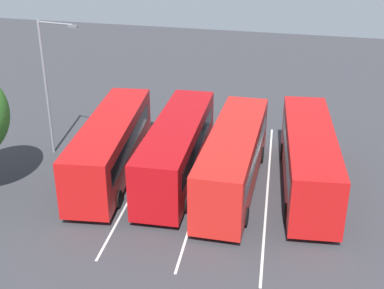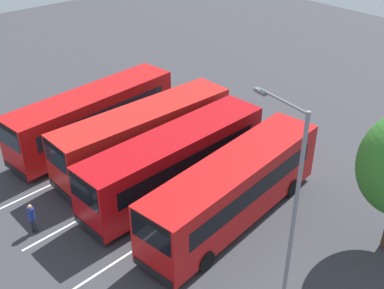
{
  "view_description": "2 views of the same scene",
  "coord_description": "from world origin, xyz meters",
  "px_view_note": "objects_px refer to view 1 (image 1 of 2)",
  "views": [
    {
      "loc": [
        -25.41,
        -5.77,
        14.26
      ],
      "look_at": [
        0.28,
        0.77,
        2.05
      ],
      "focal_mm": 48.62,
      "sensor_mm": 36.0,
      "label": 1
    },
    {
      "loc": [
        13.17,
        18.02,
        15.24
      ],
      "look_at": [
        -1.47,
        1.17,
        2.03
      ],
      "focal_mm": 44.67,
      "sensor_mm": 36.0,
      "label": 2
    }
  ],
  "objects_px": {
    "bus_center_left": "(234,158)",
    "bus_center_right": "(177,148)",
    "bus_far_right": "(111,145)",
    "street_lamp": "(49,80)",
    "pedestrian": "(230,119)",
    "bus_far_left": "(309,157)"
  },
  "relations": [
    {
      "from": "bus_center_left",
      "to": "bus_center_right",
      "type": "height_order",
      "value": "same"
    },
    {
      "from": "street_lamp",
      "to": "bus_center_left",
      "type": "bearing_deg",
      "value": -0.78
    },
    {
      "from": "bus_far_left",
      "to": "bus_center_right",
      "type": "xyz_separation_m",
      "value": [
        -0.57,
        7.26,
        0.0
      ]
    },
    {
      "from": "bus_center_right",
      "to": "street_lamp",
      "type": "bearing_deg",
      "value": 77.91
    },
    {
      "from": "bus_far_left",
      "to": "street_lamp",
      "type": "bearing_deg",
      "value": 80.77
    },
    {
      "from": "bus_center_left",
      "to": "pedestrian",
      "type": "distance_m",
      "value": 7.95
    },
    {
      "from": "bus_center_left",
      "to": "bus_far_right",
      "type": "height_order",
      "value": "same"
    },
    {
      "from": "bus_center_left",
      "to": "bus_far_right",
      "type": "relative_size",
      "value": 0.98
    },
    {
      "from": "bus_center_left",
      "to": "bus_far_right",
      "type": "xyz_separation_m",
      "value": [
        -0.11,
        7.06,
        0.0
      ]
    },
    {
      "from": "bus_far_right",
      "to": "pedestrian",
      "type": "relative_size",
      "value": 7.02
    },
    {
      "from": "bus_far_left",
      "to": "bus_center_left",
      "type": "distance_m",
      "value": 4.08
    },
    {
      "from": "bus_far_left",
      "to": "bus_center_right",
      "type": "relative_size",
      "value": 1.01
    },
    {
      "from": "pedestrian",
      "to": "bus_far_right",
      "type": "bearing_deg",
      "value": -84.33
    },
    {
      "from": "bus_far_right",
      "to": "pedestrian",
      "type": "height_order",
      "value": "bus_far_right"
    },
    {
      "from": "bus_far_right",
      "to": "street_lamp",
      "type": "relative_size",
      "value": 1.36
    },
    {
      "from": "bus_center_left",
      "to": "pedestrian",
      "type": "height_order",
      "value": "bus_center_left"
    },
    {
      "from": "bus_far_left",
      "to": "pedestrian",
      "type": "height_order",
      "value": "bus_far_left"
    },
    {
      "from": "pedestrian",
      "to": "street_lamp",
      "type": "height_order",
      "value": "street_lamp"
    },
    {
      "from": "bus_far_left",
      "to": "bus_center_left",
      "type": "xyz_separation_m",
      "value": [
        -1.02,
        3.95,
        0.0
      ]
    },
    {
      "from": "bus_far_right",
      "to": "street_lamp",
      "type": "height_order",
      "value": "street_lamp"
    },
    {
      "from": "bus_far_right",
      "to": "bus_center_left",
      "type": "bearing_deg",
      "value": -97.06
    },
    {
      "from": "bus_far_right",
      "to": "pedestrian",
      "type": "distance_m",
      "value": 9.62
    }
  ]
}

